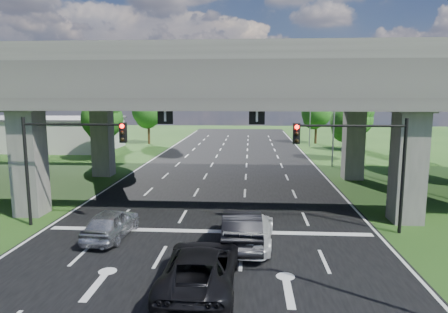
# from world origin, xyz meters

# --- Properties ---
(ground) EXTENTS (160.00, 160.00, 0.00)m
(ground) POSITION_xyz_m (0.00, 0.00, 0.00)
(ground) COLOR #214415
(ground) RESTS_ON ground
(road) EXTENTS (18.00, 120.00, 0.03)m
(road) POSITION_xyz_m (0.00, 10.00, 0.01)
(road) COLOR black
(road) RESTS_ON ground
(overpass) EXTENTS (80.00, 15.00, 10.00)m
(overpass) POSITION_xyz_m (0.00, 12.00, 7.92)
(overpass) COLOR #32302E
(overpass) RESTS_ON ground
(warehouse) EXTENTS (20.00, 10.00, 4.00)m
(warehouse) POSITION_xyz_m (-26.00, 35.00, 2.00)
(warehouse) COLOR #9E9E99
(warehouse) RESTS_ON ground
(signal_right) EXTENTS (5.76, 0.54, 6.00)m
(signal_right) POSITION_xyz_m (7.82, 3.94, 4.19)
(signal_right) COLOR black
(signal_right) RESTS_ON ground
(signal_left) EXTENTS (5.76, 0.54, 6.00)m
(signal_left) POSITION_xyz_m (-7.82, 3.94, 4.19)
(signal_left) COLOR black
(signal_left) RESTS_ON ground
(streetlight_far) EXTENTS (3.38, 0.25, 10.00)m
(streetlight_far) POSITION_xyz_m (10.10, 24.00, 5.85)
(streetlight_far) COLOR gray
(streetlight_far) RESTS_ON ground
(streetlight_beyond) EXTENTS (3.38, 0.25, 10.00)m
(streetlight_beyond) POSITION_xyz_m (10.10, 40.00, 5.85)
(streetlight_beyond) COLOR gray
(streetlight_beyond) RESTS_ON ground
(tree_left_near) EXTENTS (4.50, 4.50, 7.80)m
(tree_left_near) POSITION_xyz_m (-13.95, 26.00, 4.82)
(tree_left_near) COLOR black
(tree_left_near) RESTS_ON ground
(tree_left_mid) EXTENTS (3.91, 3.90, 6.76)m
(tree_left_mid) POSITION_xyz_m (-16.95, 34.00, 4.17)
(tree_left_mid) COLOR black
(tree_left_mid) RESTS_ON ground
(tree_left_far) EXTENTS (4.80, 4.80, 8.32)m
(tree_left_far) POSITION_xyz_m (-12.95, 42.00, 5.14)
(tree_left_far) COLOR black
(tree_left_far) RESTS_ON ground
(tree_right_near) EXTENTS (4.20, 4.20, 7.28)m
(tree_right_near) POSITION_xyz_m (13.05, 28.00, 4.50)
(tree_right_near) COLOR black
(tree_right_near) RESTS_ON ground
(tree_right_mid) EXTENTS (3.91, 3.90, 6.76)m
(tree_right_mid) POSITION_xyz_m (16.05, 36.00, 4.17)
(tree_right_mid) COLOR black
(tree_right_mid) RESTS_ON ground
(tree_right_far) EXTENTS (4.50, 4.50, 7.80)m
(tree_right_far) POSITION_xyz_m (12.05, 44.00, 4.82)
(tree_right_far) COLOR black
(tree_right_far) RESTS_ON ground
(car_silver) EXTENTS (1.99, 4.41, 1.47)m
(car_silver) POSITION_xyz_m (-4.76, 2.22, 0.76)
(car_silver) COLOR #AFB1B7
(car_silver) RESTS_ON road
(car_dark) EXTENTS (1.96, 5.24, 1.71)m
(car_dark) POSITION_xyz_m (1.80, 1.62, 0.88)
(car_dark) COLOR black
(car_dark) RESTS_ON road
(car_white) EXTENTS (2.55, 5.50, 1.55)m
(car_white) POSITION_xyz_m (2.17, 1.70, 0.81)
(car_white) COLOR #BDBDBD
(car_white) RESTS_ON road
(car_trailing) EXTENTS (2.69, 5.75, 1.59)m
(car_trailing) POSITION_xyz_m (0.36, -2.82, 0.83)
(car_trailing) COLOR black
(car_trailing) RESTS_ON road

